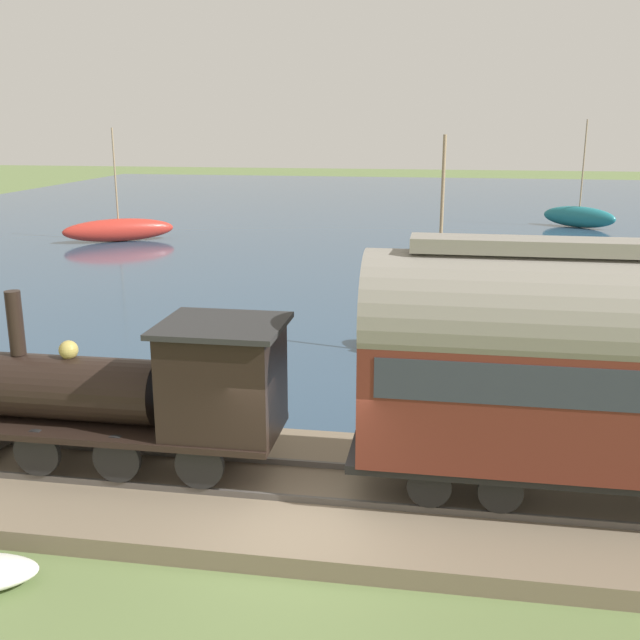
{
  "coord_description": "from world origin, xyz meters",
  "views": [
    {
      "loc": [
        -11.01,
        -2.26,
        6.89
      ],
      "look_at": [
        6.45,
        0.63,
        2.16
      ],
      "focal_mm": 42.0,
      "sensor_mm": 36.0,
      "label": 1
    }
  ],
  "objects_px": {
    "sailboat_teal": "(579,216)",
    "sailboat_red": "(119,230)",
    "steam_locomotive": "(150,388)",
    "sailboat_black": "(436,340)",
    "passenger_coach": "(638,364)",
    "rowboat_near_shore": "(214,372)"
  },
  "relations": [
    {
      "from": "steam_locomotive",
      "to": "sailboat_red",
      "type": "relative_size",
      "value": 0.97
    },
    {
      "from": "sailboat_teal",
      "to": "sailboat_red",
      "type": "xyz_separation_m",
      "value": [
        -10.57,
        27.59,
        -0.04
      ]
    },
    {
      "from": "sailboat_black",
      "to": "sailboat_red",
      "type": "relative_size",
      "value": 1.0
    },
    {
      "from": "steam_locomotive",
      "to": "sailboat_black",
      "type": "xyz_separation_m",
      "value": [
        9.12,
        -5.2,
        -1.49
      ]
    },
    {
      "from": "sailboat_red",
      "to": "rowboat_near_shore",
      "type": "xyz_separation_m",
      "value": [
        -22.38,
        -12.71,
        -0.5
      ]
    },
    {
      "from": "passenger_coach",
      "to": "rowboat_near_shore",
      "type": "relative_size",
      "value": 3.94
    },
    {
      "from": "sailboat_black",
      "to": "sailboat_red",
      "type": "bearing_deg",
      "value": 72.94
    },
    {
      "from": "steam_locomotive",
      "to": "rowboat_near_shore",
      "type": "xyz_separation_m",
      "value": [
        6.33,
        0.8,
        -1.88
      ]
    },
    {
      "from": "rowboat_near_shore",
      "to": "steam_locomotive",
      "type": "bearing_deg",
      "value": 173.47
    },
    {
      "from": "passenger_coach",
      "to": "sailboat_red",
      "type": "relative_size",
      "value": 1.46
    },
    {
      "from": "sailboat_red",
      "to": "rowboat_near_shore",
      "type": "distance_m",
      "value": 25.74
    },
    {
      "from": "sailboat_teal",
      "to": "sailboat_red",
      "type": "distance_m",
      "value": 29.54
    },
    {
      "from": "sailboat_red",
      "to": "sailboat_teal",
      "type": "bearing_deg",
      "value": -100.49
    },
    {
      "from": "sailboat_teal",
      "to": "sailboat_black",
      "type": "bearing_deg",
      "value": -164.42
    },
    {
      "from": "sailboat_black",
      "to": "sailboat_teal",
      "type": "relative_size",
      "value": 0.94
    },
    {
      "from": "passenger_coach",
      "to": "sailboat_red",
      "type": "distance_m",
      "value": 36.27
    },
    {
      "from": "steam_locomotive",
      "to": "sailboat_black",
      "type": "relative_size",
      "value": 0.97
    },
    {
      "from": "steam_locomotive",
      "to": "sailboat_teal",
      "type": "height_order",
      "value": "sailboat_teal"
    },
    {
      "from": "steam_locomotive",
      "to": "passenger_coach",
      "type": "distance_m",
      "value": 8.58
    },
    {
      "from": "passenger_coach",
      "to": "rowboat_near_shore",
      "type": "distance_m",
      "value": 11.62
    },
    {
      "from": "passenger_coach",
      "to": "sailboat_black",
      "type": "relative_size",
      "value": 1.46
    },
    {
      "from": "rowboat_near_shore",
      "to": "sailboat_red",
      "type": "bearing_deg",
      "value": 15.88
    }
  ]
}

